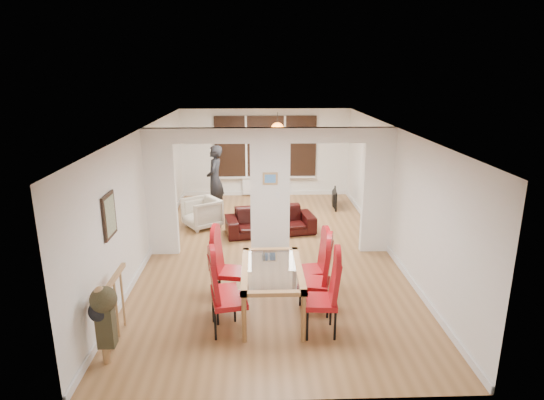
{
  "coord_description": "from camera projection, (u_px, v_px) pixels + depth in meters",
  "views": [
    {
      "loc": [
        -0.27,
        -8.91,
        3.69
      ],
      "look_at": [
        0.06,
        0.6,
        0.95
      ],
      "focal_mm": 30.0,
      "sensor_mm": 36.0,
      "label": 1
    }
  ],
  "objects": [
    {
      "name": "bowl",
      "position": [
        271.0,
        204.0,
        11.98
      ],
      "size": [
        0.21,
        0.21,
        0.05
      ],
      "primitive_type": "imported",
      "color": "black",
      "rests_on": "coffee_table"
    },
    {
      "name": "coffee_table",
      "position": [
        271.0,
        210.0,
        12.03
      ],
      "size": [
        1.08,
        0.61,
        0.24
      ],
      "primitive_type": null,
      "rotation": [
        0.0,
        0.0,
        0.09
      ],
      "color": "black",
      "rests_on": "floor"
    },
    {
      "name": "person",
      "position": [
        215.0,
        179.0,
        11.96
      ],
      "size": [
        0.69,
        0.49,
        1.81
      ],
      "primitive_type": "imported",
      "rotation": [
        0.0,
        0.0,
        -1.66
      ],
      "color": "black",
      "rests_on": "floor"
    },
    {
      "name": "radiator",
      "position": [
        266.0,
        186.0,
        13.73
      ],
      "size": [
        1.4,
        0.08,
        0.5
      ],
      "primitive_type": "cube",
      "color": "white",
      "rests_on": "floor"
    },
    {
      "name": "television",
      "position": [
        332.0,
        198.0,
        12.59
      ],
      "size": [
        0.89,
        0.22,
        0.51
      ],
      "primitive_type": "imported",
      "rotation": [
        0.0,
        0.0,
        1.45
      ],
      "color": "black",
      "rests_on": "floor"
    },
    {
      "name": "dining_table",
      "position": [
        272.0,
        291.0,
        7.05
      ],
      "size": [
        0.93,
        1.65,
        0.77
      ],
      "primitive_type": null,
      "color": "olive",
      "rests_on": "floor"
    },
    {
      "name": "dining_chair_lb",
      "position": [
        224.0,
        287.0,
        6.92
      ],
      "size": [
        0.47,
        0.47,
        1.01
      ],
      "primitive_type": null,
      "rotation": [
        0.0,
        0.0,
        0.17
      ],
      "color": "maroon",
      "rests_on": "floor"
    },
    {
      "name": "armchair",
      "position": [
        202.0,
        213.0,
        10.96
      ],
      "size": [
        1.07,
        1.08,
        0.72
      ],
      "primitive_type": "imported",
      "rotation": [
        0.0,
        0.0,
        -1.0
      ],
      "color": "#B8AD9C",
      "rests_on": "floor"
    },
    {
      "name": "bottle",
      "position": [
        272.0,
        200.0,
        12.05
      ],
      "size": [
        0.07,
        0.07,
        0.26
      ],
      "primitive_type": "cylinder",
      "color": "#143F19",
      "rests_on": "coffee_table"
    },
    {
      "name": "dining_chair_ra",
      "position": [
        320.0,
        296.0,
        6.47
      ],
      "size": [
        0.5,
        0.5,
        1.18
      ],
      "primitive_type": null,
      "rotation": [
        0.0,
        0.0,
        -0.07
      ],
      "color": "maroon",
      "rests_on": "floor"
    },
    {
      "name": "pendant_light",
      "position": [
        277.0,
        129.0,
        12.17
      ],
      "size": [
        0.36,
        0.36,
        0.36
      ],
      "primitive_type": "sphere",
      "color": "orange",
      "rests_on": "room_walls"
    },
    {
      "name": "dining_chair_lc",
      "position": [
        230.0,
        267.0,
        7.43
      ],
      "size": [
        0.54,
        0.54,
        1.16
      ],
      "primitive_type": null,
      "rotation": [
        0.0,
        0.0,
        -0.18
      ],
      "color": "maroon",
      "rests_on": "floor"
    },
    {
      "name": "floor",
      "position": [
        270.0,
        251.0,
        9.59
      ],
      "size": [
        5.0,
        9.0,
        0.01
      ],
      "primitive_type": "cube",
      "color": "olive",
      "rests_on": "ground"
    },
    {
      "name": "bay_window_blinds",
      "position": [
        265.0,
        146.0,
        13.44
      ],
      "size": [
        3.0,
        0.08,
        1.8
      ],
      "primitive_type": "cube",
      "color": "black",
      "rests_on": "room_walls"
    },
    {
      "name": "shoes",
      "position": [
        269.0,
        256.0,
        9.19
      ],
      "size": [
        0.26,
        0.28,
        0.11
      ],
      "primitive_type": null,
      "color": "black",
      "rests_on": "floor"
    },
    {
      "name": "dining_chair_la",
      "position": [
        230.0,
        295.0,
        6.48
      ],
      "size": [
        0.56,
        0.56,
        1.19
      ],
      "primitive_type": null,
      "rotation": [
        0.0,
        0.0,
        0.2
      ],
      "color": "maroon",
      "rests_on": "floor"
    },
    {
      "name": "room_walls",
      "position": [
        270.0,
        192.0,
        9.23
      ],
      "size": [
        5.0,
        9.0,
        2.6
      ],
      "primitive_type": null,
      "color": "silver",
      "rests_on": "floor"
    },
    {
      "name": "divider_wall",
      "position": [
        270.0,
        192.0,
        9.23
      ],
      "size": [
        5.0,
        0.18,
        2.6
      ],
      "primitive_type": "cube",
      "color": "white",
      "rests_on": "floor"
    },
    {
      "name": "sofa",
      "position": [
        270.0,
        221.0,
        10.58
      ],
      "size": [
        2.16,
        1.14,
        0.6
      ],
      "primitive_type": "imported",
      "rotation": [
        0.0,
        0.0,
        0.17
      ],
      "color": "black",
      "rests_on": "floor"
    },
    {
      "name": "stair_newel",
      "position": [
        115.0,
        305.0,
        6.29
      ],
      "size": [
        0.4,
        1.2,
        1.1
      ],
      "primitive_type": null,
      "color": "#A07749",
      "rests_on": "floor"
    },
    {
      "name": "wall_poster",
      "position": [
        109.0,
        216.0,
        6.76
      ],
      "size": [
        0.04,
        0.52,
        0.67
      ],
      "primitive_type": "cube",
      "color": "gray",
      "rests_on": "room_walls"
    },
    {
      "name": "dining_chair_rc",
      "position": [
        313.0,
        266.0,
        7.59
      ],
      "size": [
        0.48,
        0.48,
        1.08
      ],
      "primitive_type": null,
      "rotation": [
        0.0,
        0.0,
        0.12
      ],
      "color": "maroon",
      "rests_on": "floor"
    },
    {
      "name": "pillar_photo",
      "position": [
        270.0,
        179.0,
        9.05
      ],
      "size": [
        0.3,
        0.03,
        0.25
      ],
      "primitive_type": "cube",
      "color": "#4C8CD8",
      "rests_on": "divider_wall"
    },
    {
      "name": "dining_chair_rb",
      "position": [
        314.0,
        278.0,
        7.04
      ],
      "size": [
        0.57,
        0.57,
        1.17
      ],
      "primitive_type": null,
      "rotation": [
        0.0,
        0.0,
        -0.25
      ],
      "color": "maroon",
      "rests_on": "floor"
    }
  ]
}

